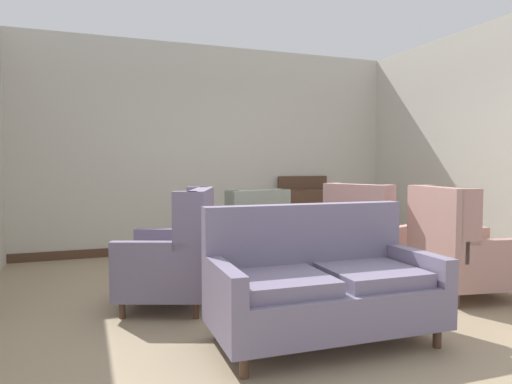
{
  "coord_description": "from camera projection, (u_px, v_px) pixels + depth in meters",
  "views": [
    {
      "loc": [
        -1.87,
        -3.81,
        1.29
      ],
      "look_at": [
        -0.31,
        0.37,
        1.02
      ],
      "focal_mm": 32.37,
      "sensor_mm": 36.0,
      "label": 1
    }
  ],
  "objects": [
    {
      "name": "ground",
      "position": [
        301.0,
        303.0,
        4.29
      ],
      "size": [
        8.29,
        8.29,
        0.0
      ],
      "primitive_type": "plane",
      "color": "#9E896B"
    },
    {
      "name": "armchair_near_window",
      "position": [
        176.0,
        257.0,
        4.19
      ],
      "size": [
        1.03,
        1.08,
        1.07
      ],
      "rotation": [
        0.0,
        0.0,
        4.35
      ],
      "color": "slate",
      "rests_on": "ground"
    },
    {
      "name": "armchair_beside_settee",
      "position": [
        248.0,
        236.0,
        5.62
      ],
      "size": [
        0.87,
        1.02,
        1.0
      ],
      "rotation": [
        0.0,
        0.0,
        3.29
      ],
      "color": "gray",
      "rests_on": "ground"
    },
    {
      "name": "settee",
      "position": [
        322.0,
        286.0,
        3.36
      ],
      "size": [
        1.65,
        0.85,
        0.98
      ],
      "rotation": [
        0.0,
        0.0,
        -0.03
      ],
      "color": "slate",
      "rests_on": "ground"
    },
    {
      "name": "armchair_back_corner",
      "position": [
        367.0,
        237.0,
        5.35
      ],
      "size": [
        1.07,
        1.05,
        1.07
      ],
      "rotation": [
        0.0,
        0.0,
        1.97
      ],
      "color": "tan",
      "rests_on": "ground"
    },
    {
      "name": "wall_back",
      "position": [
        215.0,
        149.0,
        6.97
      ],
      "size": [
        5.92,
        0.08,
        3.05
      ],
      "primitive_type": "cube",
      "color": "beige",
      "rests_on": "ground"
    },
    {
      "name": "sideboard",
      "position": [
        308.0,
        214.0,
        7.25
      ],
      "size": [
        0.85,
        0.43,
        1.11
      ],
      "color": "#4C3323",
      "rests_on": "ground"
    },
    {
      "name": "wall_right",
      "position": [
        470.0,
        146.0,
        6.03
      ],
      "size": [
        0.08,
        4.15,
        3.05
      ],
      "primitive_type": "cube",
      "color": "beige",
      "rests_on": "ground"
    },
    {
      "name": "porcelain_vase",
      "position": [
        317.0,
        233.0,
        4.53
      ],
      "size": [
        0.2,
        0.2,
        0.32
      ],
      "color": "brown",
      "rests_on": "coffee_table"
    },
    {
      "name": "side_table",
      "position": [
        318.0,
        231.0,
        5.99
      ],
      "size": [
        0.46,
        0.46,
        0.73
      ],
      "color": "#4C3323",
      "rests_on": "ground"
    },
    {
      "name": "armchair_foreground_right",
      "position": [
        462.0,
        252.0,
        4.5
      ],
      "size": [
        1.04,
        0.98,
        1.08
      ],
      "rotation": [
        0.0,
        0.0,
        7.69
      ],
      "color": "tan",
      "rests_on": "ground"
    },
    {
      "name": "baseboard_back",
      "position": [
        217.0,
        246.0,
        7.0
      ],
      "size": [
        5.76,
        0.03,
        0.12
      ],
      "primitive_type": "cube",
      "color": "#4C3323",
      "rests_on": "ground"
    },
    {
      "name": "coffee_table",
      "position": [
        315.0,
        258.0,
        4.48
      ],
      "size": [
        0.81,
        0.81,
        0.48
      ],
      "color": "#4C3323",
      "rests_on": "ground"
    }
  ]
}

